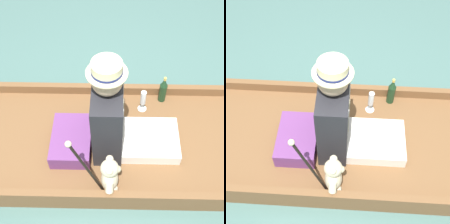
{
  "view_description": "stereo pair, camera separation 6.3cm",
  "coord_description": "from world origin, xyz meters",
  "views": [
    {
      "loc": [
        1.51,
        0.02,
        2.46
      ],
      "look_at": [
        0.04,
        -0.01,
        0.58
      ],
      "focal_mm": 50.0,
      "sensor_mm": 36.0,
      "label": 1
    },
    {
      "loc": [
        1.5,
        0.08,
        2.46
      ],
      "look_at": [
        0.04,
        -0.01,
        0.58
      ],
      "focal_mm": 50.0,
      "sensor_mm": 36.0,
      "label": 2
    }
  ],
  "objects": [
    {
      "name": "punt_boat",
      "position": [
        0.0,
        0.0,
        0.08
      ],
      "size": [
        1.16,
        2.46,
        0.23
      ],
      "color": "brown",
      "rests_on": "ground_plane"
    },
    {
      "name": "teddy_bear",
      "position": [
        0.44,
        -0.02,
        0.31
      ],
      "size": [
        0.26,
        0.15,
        0.37
      ],
      "color": "beige",
      "rests_on": "punt_boat"
    },
    {
      "name": "walking_cane",
      "position": [
        0.48,
        -0.19,
        0.55
      ],
      "size": [
        0.04,
        0.24,
        0.7
      ],
      "color": "black",
      "rests_on": "punt_boat"
    },
    {
      "name": "seat_cushion",
      "position": [
        0.07,
        -0.35,
        0.21
      ],
      "size": [
        0.47,
        0.33,
        0.15
      ],
      "color": "#6B3875",
      "rests_on": "punt_boat"
    },
    {
      "name": "wine_glass",
      "position": [
        -0.35,
        0.27,
        0.28
      ],
      "size": [
        0.08,
        0.08,
        0.23
      ],
      "color": "silver",
      "rests_on": "punt_boat"
    },
    {
      "name": "champagne_bottle",
      "position": [
        -0.47,
        0.46,
        0.28
      ],
      "size": [
        0.07,
        0.07,
        0.3
      ],
      "color": "#19381E",
      "rests_on": "punt_boat"
    },
    {
      "name": "seated_person",
      "position": [
        0.04,
        0.03,
        0.49
      ],
      "size": [
        0.46,
        0.74,
        0.95
      ],
      "rotation": [
        0.0,
        0.0,
        -0.01
      ],
      "color": "white",
      "rests_on": "punt_boat"
    },
    {
      "name": "ground_plane",
      "position": [
        0.0,
        0.0,
        0.0
      ],
      "size": [
        16.0,
        16.0,
        0.0
      ],
      "primitive_type": "plane",
      "color": "#476B66"
    }
  ]
}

